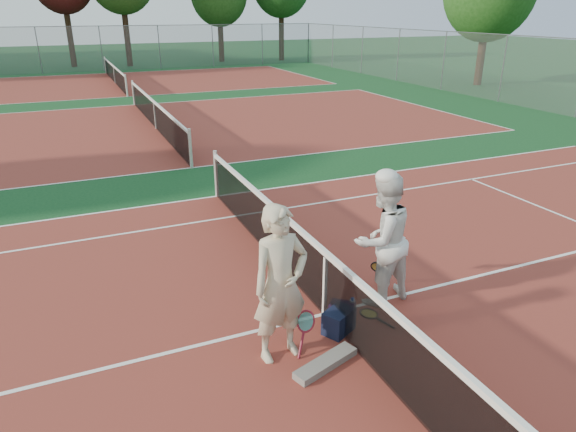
{
  "coord_description": "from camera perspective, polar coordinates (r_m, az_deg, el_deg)",
  "views": [
    {
      "loc": [
        -3.0,
        -5.6,
        4.1
      ],
      "look_at": [
        0.0,
        1.31,
        1.05
      ],
      "focal_mm": 32.0,
      "sensor_mm": 36.0,
      "label": 1
    }
  ],
  "objects": [
    {
      "name": "court_far_b",
      "position": [
        32.99,
        -18.63,
        13.81
      ],
      "size": [
        23.77,
        10.97,
        0.01
      ],
      "primitive_type": "cube",
      "color": "maroon",
      "rests_on": "ground"
    },
    {
      "name": "court_main",
      "position": [
        7.56,
        4.03,
        -10.84
      ],
      "size": [
        23.77,
        10.97,
        0.01
      ],
      "primitive_type": "cube",
      "color": "maroon",
      "rests_on": "ground"
    },
    {
      "name": "net_main",
      "position": [
        7.3,
        4.13,
        -7.49
      ],
      "size": [
        0.1,
        10.98,
        1.02
      ],
      "primitive_type": null,
      "color": "black",
      "rests_on": "ground"
    },
    {
      "name": "sports_bag_purple",
      "position": [
        7.36,
        6.01,
        -10.62
      ],
      "size": [
        0.42,
        0.41,
        0.28
      ],
      "primitive_type": "cube",
      "rotation": [
        0.0,
        0.0,
        -0.73
      ],
      "color": "black",
      "rests_on": "ground"
    },
    {
      "name": "net_far_b",
      "position": [
        32.93,
        -18.74,
        14.68
      ],
      "size": [
        0.1,
        10.98,
        1.02
      ],
      "primitive_type": null,
      "color": "black",
      "rests_on": "ground"
    },
    {
      "name": "sports_bag_navy",
      "position": [
        7.13,
        5.65,
        -11.55
      ],
      "size": [
        0.51,
        0.46,
        0.34
      ],
      "primitive_type": "cube",
      "rotation": [
        0.0,
        0.0,
        0.49
      ],
      "color": "black",
      "rests_on": "ground"
    },
    {
      "name": "fence_back",
      "position": [
        39.8,
        -20.02,
        17.06
      ],
      "size": [
        32.0,
        0.06,
        3.0
      ],
      "primitive_type": null,
      "color": "slate",
      "rests_on": "ground"
    },
    {
      "name": "player_a",
      "position": [
        6.23,
        -0.85,
        -7.6
      ],
      "size": [
        0.8,
        0.58,
        2.04
      ],
      "primitive_type": "imported",
      "rotation": [
        0.0,
        0.0,
        0.13
      ],
      "color": "beige",
      "rests_on": "ground"
    },
    {
      "name": "ground",
      "position": [
        7.56,
        4.03,
        -10.86
      ],
      "size": [
        130.0,
        130.0,
        0.0
      ],
      "primitive_type": "plane",
      "color": "#103A19",
      "rests_on": "ground"
    },
    {
      "name": "net_far_a",
      "position": [
        19.66,
        -14.57,
        10.84
      ],
      "size": [
        0.1,
        10.98,
        1.02
      ],
      "primitive_type": null,
      "color": "black",
      "rests_on": "ground"
    },
    {
      "name": "racket_black_held",
      "position": [
        8.11,
        9.93,
        -6.54
      ],
      "size": [
        0.43,
        0.43,
        0.53
      ],
      "primitive_type": null,
      "rotation": [
        0.0,
        0.0,
        3.96
      ],
      "color": "black",
      "rests_on": "ground"
    },
    {
      "name": "racket_red",
      "position": [
        6.74,
        1.97,
        -12.64
      ],
      "size": [
        0.43,
        0.43,
        0.53
      ],
      "primitive_type": null,
      "rotation": [
        0.0,
        0.0,
        0.77
      ],
      "color": "maroon",
      "rests_on": "ground"
    },
    {
      "name": "net_cover_canvas",
      "position": [
        6.58,
        4.21,
        -16.01
      ],
      "size": [
        0.95,
        0.5,
        0.1
      ],
      "primitive_type": "cube",
      "rotation": [
        0.0,
        0.0,
        0.32
      ],
      "color": "slate",
      "rests_on": "ground"
    },
    {
      "name": "player_b",
      "position": [
        7.55,
        10.42,
        -2.61
      ],
      "size": [
        1.09,
        0.92,
        1.99
      ],
      "primitive_type": "imported",
      "rotation": [
        0.0,
        0.0,
        3.32
      ],
      "color": "white",
      "rests_on": "ground"
    },
    {
      "name": "racket_spare",
      "position": [
        7.62,
        8.98,
        -10.67
      ],
      "size": [
        0.42,
        0.65,
        0.03
      ],
      "primitive_type": null,
      "rotation": [
        0.0,
        0.0,
        1.85
      ],
      "color": "black",
      "rests_on": "ground"
    },
    {
      "name": "court_far_a",
      "position": [
        19.76,
        -14.43,
        9.4
      ],
      "size": [
        23.77,
        10.97,
        0.01
      ],
      "primitive_type": "cube",
      "color": "maroon",
      "rests_on": "ground"
    },
    {
      "name": "water_bottle",
      "position": [
        7.43,
        7.12,
        -10.24
      ],
      "size": [
        0.09,
        0.09,
        0.3
      ],
      "primitive_type": "cylinder",
      "color": "silver",
      "rests_on": "ground"
    }
  ]
}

